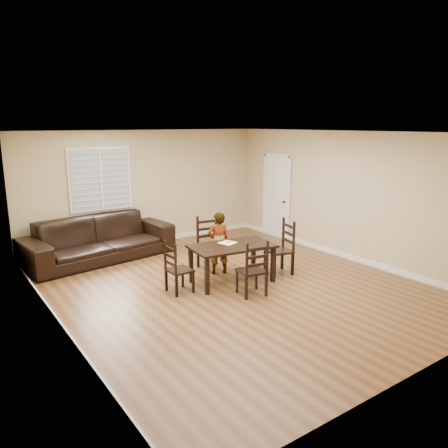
% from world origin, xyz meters
% --- Properties ---
extents(ground, '(7.00, 7.00, 0.00)m').
position_xyz_m(ground, '(0.00, 0.00, 0.00)').
color(ground, brown).
rests_on(ground, ground).
extents(room, '(6.04, 7.04, 2.72)m').
position_xyz_m(room, '(0.04, 0.18, 1.81)').
color(room, '#C5B185').
rests_on(room, ground).
extents(dining_table, '(1.59, 1.02, 0.70)m').
position_xyz_m(dining_table, '(0.11, 0.17, 0.61)').
color(dining_table, black).
rests_on(dining_table, ground).
extents(chair_near, '(0.52, 0.49, 1.06)m').
position_xyz_m(chair_near, '(0.23, 1.14, 0.48)').
color(chair_near, black).
rests_on(chair_near, ground).
extents(chair_far, '(0.50, 0.48, 0.97)m').
position_xyz_m(chair_far, '(0.01, -0.62, 0.44)').
color(chair_far, black).
rests_on(chair_far, ground).
extents(chair_left, '(0.39, 0.42, 0.91)m').
position_xyz_m(chair_left, '(-1.02, 0.30, 0.41)').
color(chair_left, black).
rests_on(chair_left, ground).
extents(chair_right, '(0.54, 0.56, 1.05)m').
position_xyz_m(chair_right, '(1.26, 0.02, 0.48)').
color(chair_right, black).
rests_on(chair_right, ground).
extents(child, '(0.51, 0.42, 1.21)m').
position_xyz_m(child, '(0.18, 0.71, 0.61)').
color(child, gray).
rests_on(child, ground).
extents(napkin, '(0.33, 0.33, 0.00)m').
position_xyz_m(napkin, '(0.14, 0.34, 0.70)').
color(napkin, silver).
rests_on(napkin, dining_table).
extents(donut, '(0.10, 0.10, 0.04)m').
position_xyz_m(donut, '(0.15, 0.34, 0.73)').
color(donut, gold).
rests_on(donut, napkin).
extents(sofa, '(3.25, 1.64, 0.91)m').
position_xyz_m(sofa, '(-1.41, 2.88, 0.45)').
color(sofa, black).
rests_on(sofa, ground).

